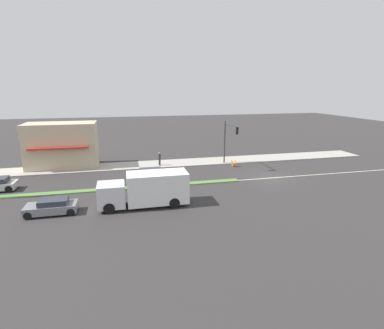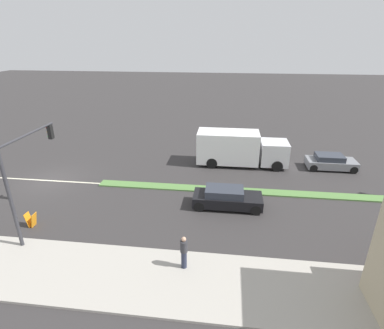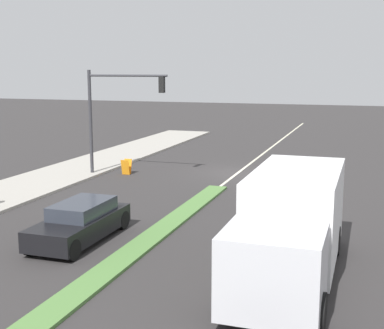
{
  "view_description": "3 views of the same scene",
  "coord_description": "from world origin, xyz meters",
  "px_view_note": "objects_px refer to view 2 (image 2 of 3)",
  "views": [
    {
      "loc": [
        -29.31,
        15.96,
        9.78
      ],
      "look_at": [
        -0.02,
        9.1,
        2.1
      ],
      "focal_mm": 28.0,
      "sensor_mm": 36.0,
      "label": 1
    },
    {
      "loc": [
        19.07,
        13.21,
        10.0
      ],
      "look_at": [
        -0.32,
        10.82,
        1.77
      ],
      "focal_mm": 28.0,
      "sensor_mm": 36.0,
      "label": 2
    },
    {
      "loc": [
        -6.92,
        28.7,
        5.73
      ],
      "look_at": [
        0.26,
        7.26,
        1.71
      ],
      "focal_mm": 50.0,
      "sensor_mm": 36.0,
      "label": 3
    }
  ],
  "objects_px": {
    "pedestrian": "(184,252)",
    "suv_grey": "(331,162)",
    "traffic_signal_main": "(24,167)",
    "suv_black": "(227,198)",
    "warning_aframe_sign": "(31,220)",
    "delivery_truck": "(238,148)"
  },
  "relations": [
    {
      "from": "pedestrian",
      "to": "suv_black",
      "type": "xyz_separation_m",
      "value": [
        -5.94,
        1.87,
        -0.37
      ]
    },
    {
      "from": "traffic_signal_main",
      "to": "suv_black",
      "type": "bearing_deg",
      "value": 110.57
    },
    {
      "from": "delivery_truck",
      "to": "suv_black",
      "type": "distance_m",
      "value": 7.29
    },
    {
      "from": "suv_black",
      "to": "delivery_truck",
      "type": "bearing_deg",
      "value": 173.45
    },
    {
      "from": "traffic_signal_main",
      "to": "suv_grey",
      "type": "xyz_separation_m",
      "value": [
        -11.12,
        18.88,
        -3.3
      ]
    },
    {
      "from": "delivery_truck",
      "to": "suv_grey",
      "type": "relative_size",
      "value": 1.92
    },
    {
      "from": "suv_grey",
      "to": "traffic_signal_main",
      "type": "bearing_deg",
      "value": -59.49
    },
    {
      "from": "traffic_signal_main",
      "to": "delivery_truck",
      "type": "bearing_deg",
      "value": 134.6
    },
    {
      "from": "delivery_truck",
      "to": "suv_grey",
      "type": "distance_m",
      "value": 7.65
    },
    {
      "from": "traffic_signal_main",
      "to": "warning_aframe_sign",
      "type": "height_order",
      "value": "traffic_signal_main"
    },
    {
      "from": "suv_grey",
      "to": "suv_black",
      "type": "relative_size",
      "value": 0.9
    },
    {
      "from": "warning_aframe_sign",
      "to": "delivery_truck",
      "type": "distance_m",
      "value": 16.08
    },
    {
      "from": "suv_grey",
      "to": "suv_black",
      "type": "xyz_separation_m",
      "value": [
        7.2,
        -8.42,
        0.04
      ]
    },
    {
      "from": "warning_aframe_sign",
      "to": "suv_black",
      "type": "distance_m",
      "value": 11.64
    },
    {
      "from": "traffic_signal_main",
      "to": "delivery_truck",
      "type": "distance_m",
      "value": 16.03
    },
    {
      "from": "delivery_truck",
      "to": "suv_black",
      "type": "bearing_deg",
      "value": -6.55
    },
    {
      "from": "warning_aframe_sign",
      "to": "suv_black",
      "type": "height_order",
      "value": "suv_black"
    },
    {
      "from": "pedestrian",
      "to": "suv_grey",
      "type": "xyz_separation_m",
      "value": [
        -13.14,
        10.3,
        -0.41
      ]
    },
    {
      "from": "pedestrian",
      "to": "suv_black",
      "type": "height_order",
      "value": "pedestrian"
    },
    {
      "from": "traffic_signal_main",
      "to": "warning_aframe_sign",
      "type": "xyz_separation_m",
      "value": [
        -0.37,
        -0.62,
        -3.47
      ]
    },
    {
      "from": "delivery_truck",
      "to": "suv_grey",
      "type": "height_order",
      "value": "delivery_truck"
    },
    {
      "from": "suv_black",
      "to": "traffic_signal_main",
      "type": "bearing_deg",
      "value": -69.43
    }
  ]
}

